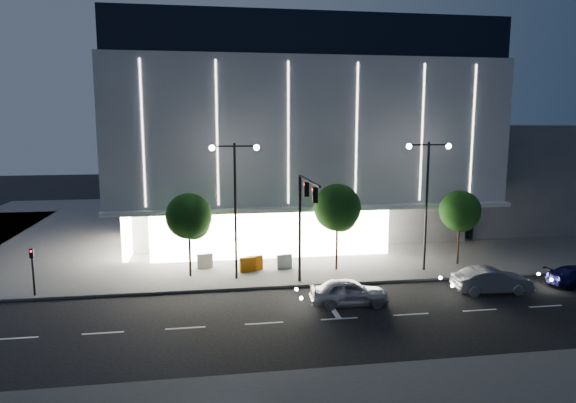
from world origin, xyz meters
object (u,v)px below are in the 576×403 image
(tree_left, at_px, (189,219))
(barrier_b, at_px, (205,261))
(tree_right, at_px, (460,213))
(street_lamp_east, at_px, (427,187))
(barrier_c, at_px, (255,263))
(car_second, at_px, (491,280))
(tree_mid, at_px, (338,210))
(car_lead, at_px, (349,292))
(barrier_a, at_px, (248,264))
(traffic_mast, at_px, (304,210))
(barrier_d, at_px, (284,261))
(ped_signal_far, at_px, (33,267))
(street_lamp_west, at_px, (235,191))

(tree_left, relative_size, barrier_b, 5.20)
(tree_right, bearing_deg, street_lamp_east, -161.37)
(barrier_c, bearing_deg, tree_left, 177.02)
(tree_right, bearing_deg, car_second, -97.75)
(tree_left, distance_m, tree_mid, 10.00)
(street_lamp_east, xyz_separation_m, tree_right, (3.03, 1.02, -2.07))
(barrier_b, relative_size, barrier_c, 1.00)
(car_lead, distance_m, barrier_b, 11.70)
(tree_mid, xyz_separation_m, barrier_a, (-6.17, 0.42, -3.68))
(street_lamp_east, xyz_separation_m, tree_left, (-15.97, 1.02, -1.92))
(tree_left, height_order, tree_mid, tree_mid)
(traffic_mast, height_order, barrier_d, traffic_mast)
(car_lead, height_order, barrier_a, car_lead)
(traffic_mast, bearing_deg, ped_signal_far, 175.85)
(tree_right, height_order, barrier_a, tree_right)
(traffic_mast, bearing_deg, car_second, -10.82)
(barrier_c, bearing_deg, tree_right, -15.53)
(street_lamp_east, relative_size, barrier_d, 8.18)
(street_lamp_west, bearing_deg, barrier_b, 125.68)
(traffic_mast, bearing_deg, street_lamp_east, 16.48)
(barrier_a, xyz_separation_m, barrier_c, (0.53, 0.32, 0.00))
(ped_signal_far, distance_m, car_second, 27.46)
(tree_right, height_order, barrier_b, tree_right)
(tree_right, xyz_separation_m, barrier_d, (-12.58, 0.78, -3.23))
(barrier_b, bearing_deg, tree_mid, -23.40)
(street_lamp_east, bearing_deg, car_lead, -141.22)
(traffic_mast, relative_size, barrier_b, 6.43)
(tree_left, bearing_deg, tree_right, -0.00)
(street_lamp_east, xyz_separation_m, barrier_c, (-11.61, 1.76, -5.31))
(barrier_b, relative_size, barrier_d, 1.00)
(car_lead, relative_size, barrier_b, 4.05)
(street_lamp_east, distance_m, barrier_b, 16.21)
(barrier_a, bearing_deg, tree_right, -11.49)
(ped_signal_far, relative_size, tree_mid, 0.49)
(traffic_mast, relative_size, tree_left, 1.24)
(tree_left, relative_size, car_second, 1.23)
(street_lamp_west, height_order, ped_signal_far, street_lamp_west)
(tree_mid, bearing_deg, tree_right, -0.00)
(barrier_c, xyz_separation_m, barrier_d, (2.06, 0.04, 0.00))
(tree_right, height_order, barrier_c, tree_right)
(barrier_a, bearing_deg, traffic_mast, -62.43)
(street_lamp_west, height_order, barrier_b, street_lamp_west)
(car_lead, xyz_separation_m, car_second, (9.16, 0.76, 0.01))
(barrier_a, bearing_deg, barrier_d, -1.89)
(barrier_b, bearing_deg, car_lead, -58.02)
(street_lamp_west, relative_size, barrier_d, 8.18)
(street_lamp_east, height_order, barrier_a, street_lamp_east)
(barrier_d, bearing_deg, tree_mid, -24.28)
(ped_signal_far, relative_size, barrier_c, 2.73)
(tree_left, relative_size, barrier_c, 5.20)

